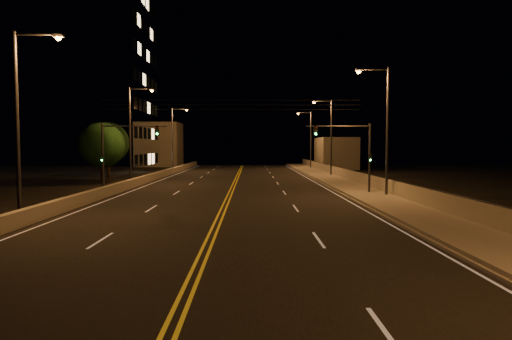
{
  "coord_description": "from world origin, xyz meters",
  "views": [
    {
      "loc": [
        1.69,
        -7.0,
        3.9
      ],
      "look_at": [
        2.0,
        18.0,
        2.5
      ],
      "focal_mm": 30.0,
      "sensor_mm": 36.0,
      "label": 1
    }
  ],
  "objects_px": {
    "streetlight_1": "(384,124)",
    "streetlight_5": "(133,129)",
    "traffic_signal_left": "(116,150)",
    "traffic_signal_right": "(356,150)",
    "tree_0": "(102,145)",
    "tree_1": "(108,143)",
    "streetlight_2": "(329,133)",
    "streetlight_4": "(22,114)",
    "streetlight_3": "(309,136)",
    "building_tower": "(61,67)",
    "streetlight_6": "(174,135)"
  },
  "relations": [
    {
      "from": "streetlight_1",
      "to": "streetlight_5",
      "type": "distance_m",
      "value": 24.03
    },
    {
      "from": "streetlight_5",
      "to": "traffic_signal_left",
      "type": "xyz_separation_m",
      "value": [
        1.19,
        -9.04,
        -1.93
      ]
    },
    {
      "from": "traffic_signal_right",
      "to": "traffic_signal_left",
      "type": "bearing_deg",
      "value": 180.0
    },
    {
      "from": "streetlight_5",
      "to": "tree_0",
      "type": "xyz_separation_m",
      "value": [
        -3.83,
        2.21,
        -1.55
      ]
    },
    {
      "from": "traffic_signal_left",
      "to": "tree_1",
      "type": "xyz_separation_m",
      "value": [
        -6.92,
        18.97,
        0.68
      ]
    },
    {
      "from": "streetlight_1",
      "to": "streetlight_2",
      "type": "xyz_separation_m",
      "value": [
        0.0,
        21.99,
        0.0
      ]
    },
    {
      "from": "streetlight_4",
      "to": "tree_0",
      "type": "height_order",
      "value": "streetlight_4"
    },
    {
      "from": "streetlight_3",
      "to": "streetlight_2",
      "type": "bearing_deg",
      "value": -90.0
    },
    {
      "from": "building_tower",
      "to": "streetlight_1",
      "type": "bearing_deg",
      "value": -39.26
    },
    {
      "from": "streetlight_6",
      "to": "tree_1",
      "type": "bearing_deg",
      "value": -114.14
    },
    {
      "from": "streetlight_2",
      "to": "building_tower",
      "type": "bearing_deg",
      "value": 167.7
    },
    {
      "from": "traffic_signal_left",
      "to": "tree_0",
      "type": "distance_m",
      "value": 12.32
    },
    {
      "from": "streetlight_3",
      "to": "tree_0",
      "type": "height_order",
      "value": "streetlight_3"
    },
    {
      "from": "streetlight_3",
      "to": "streetlight_5",
      "type": "bearing_deg",
      "value": -126.1
    },
    {
      "from": "building_tower",
      "to": "streetlight_2",
      "type": "bearing_deg",
      "value": -12.3
    },
    {
      "from": "streetlight_1",
      "to": "streetlight_4",
      "type": "bearing_deg",
      "value": -155.97
    },
    {
      "from": "streetlight_4",
      "to": "building_tower",
      "type": "xyz_separation_m",
      "value": [
        -15.23,
        39.57,
        9.5
      ]
    },
    {
      "from": "streetlight_6",
      "to": "streetlight_3",
      "type": "bearing_deg",
      "value": 17.33
    },
    {
      "from": "streetlight_1",
      "to": "streetlight_3",
      "type": "height_order",
      "value": "same"
    },
    {
      "from": "streetlight_6",
      "to": "streetlight_5",
      "type": "bearing_deg",
      "value": -90.0
    },
    {
      "from": "traffic_signal_left",
      "to": "streetlight_6",
      "type": "bearing_deg",
      "value": 92.14
    },
    {
      "from": "tree_0",
      "to": "tree_1",
      "type": "bearing_deg",
      "value": 103.88
    },
    {
      "from": "traffic_signal_right",
      "to": "streetlight_5",
      "type": "bearing_deg",
      "value": 155.56
    },
    {
      "from": "streetlight_1",
      "to": "streetlight_2",
      "type": "relative_size",
      "value": 1.0
    },
    {
      "from": "streetlight_1",
      "to": "streetlight_6",
      "type": "xyz_separation_m",
      "value": [
        -21.47,
        33.53,
        0.0
      ]
    },
    {
      "from": "streetlight_3",
      "to": "streetlight_4",
      "type": "bearing_deg",
      "value": -113.32
    },
    {
      "from": "streetlight_4",
      "to": "tree_1",
      "type": "bearing_deg",
      "value": 100.72
    },
    {
      "from": "streetlight_3",
      "to": "tree_1",
      "type": "relative_size",
      "value": 1.42
    },
    {
      "from": "tree_1",
      "to": "building_tower",
      "type": "bearing_deg",
      "value": 135.69
    },
    {
      "from": "streetlight_3",
      "to": "building_tower",
      "type": "bearing_deg",
      "value": -164.41
    },
    {
      "from": "streetlight_4",
      "to": "streetlight_6",
      "type": "bearing_deg",
      "value": 90.0
    },
    {
      "from": "streetlight_2",
      "to": "streetlight_5",
      "type": "xyz_separation_m",
      "value": [
        -21.47,
        -11.19,
        0.0
      ]
    },
    {
      "from": "traffic_signal_left",
      "to": "tree_1",
      "type": "bearing_deg",
      "value": 110.05
    },
    {
      "from": "traffic_signal_left",
      "to": "streetlight_1",
      "type": "bearing_deg",
      "value": -4.97
    },
    {
      "from": "traffic_signal_right",
      "to": "streetlight_6",
      "type": "bearing_deg",
      "value": 122.04
    },
    {
      "from": "streetlight_6",
      "to": "streetlight_4",
      "type": "bearing_deg",
      "value": -90.0
    },
    {
      "from": "streetlight_2",
      "to": "streetlight_3",
      "type": "height_order",
      "value": "same"
    },
    {
      "from": "streetlight_6",
      "to": "traffic_signal_left",
      "type": "bearing_deg",
      "value": -87.86
    },
    {
      "from": "traffic_signal_right",
      "to": "tree_0",
      "type": "distance_m",
      "value": 26.24
    },
    {
      "from": "streetlight_5",
      "to": "tree_1",
      "type": "xyz_separation_m",
      "value": [
        -5.74,
        9.93,
        -1.26
      ]
    },
    {
      "from": "streetlight_4",
      "to": "streetlight_5",
      "type": "relative_size",
      "value": 1.0
    },
    {
      "from": "streetlight_5",
      "to": "tree_0",
      "type": "distance_m",
      "value": 4.68
    },
    {
      "from": "traffic_signal_right",
      "to": "traffic_signal_left",
      "type": "xyz_separation_m",
      "value": [
        -18.7,
        0.0,
        0.0
      ]
    },
    {
      "from": "traffic_signal_left",
      "to": "tree_0",
      "type": "height_order",
      "value": "tree_0"
    },
    {
      "from": "traffic_signal_right",
      "to": "streetlight_3",
      "type": "bearing_deg",
      "value": 87.64
    },
    {
      "from": "streetlight_6",
      "to": "tree_0",
      "type": "height_order",
      "value": "streetlight_6"
    },
    {
      "from": "streetlight_3",
      "to": "streetlight_5",
      "type": "relative_size",
      "value": 1.0
    },
    {
      "from": "tree_0",
      "to": "streetlight_3",
      "type": "bearing_deg",
      "value": 47.11
    },
    {
      "from": "streetlight_1",
      "to": "streetlight_5",
      "type": "xyz_separation_m",
      "value": [
        -21.47,
        10.8,
        0.0
      ]
    },
    {
      "from": "streetlight_2",
      "to": "streetlight_4",
      "type": "relative_size",
      "value": 1.0
    }
  ]
}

